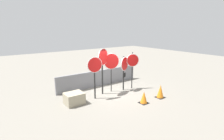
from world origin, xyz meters
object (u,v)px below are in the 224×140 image
(stop_sign_3, at_px, (124,67))
(stop_sign_4, at_px, (133,63))
(stop_sign_0, at_px, (95,69))
(storage_crate, at_px, (74,98))
(stop_sign_2, at_px, (112,63))
(stop_sign_1, at_px, (103,62))
(traffic_cone_0, at_px, (144,97))
(traffic_cone_1, at_px, (160,91))

(stop_sign_3, xyz_separation_m, stop_sign_4, (0.58, -0.09, 0.22))
(stop_sign_0, distance_m, storage_crate, 1.80)
(stop_sign_3, bearing_deg, stop_sign_4, -31.04)
(stop_sign_2, distance_m, storage_crate, 2.94)
(stop_sign_0, relative_size, stop_sign_1, 0.87)
(stop_sign_0, height_order, traffic_cone_0, stop_sign_0)
(stop_sign_0, distance_m, stop_sign_1, 0.84)
(stop_sign_0, bearing_deg, stop_sign_1, 31.73)
(stop_sign_0, bearing_deg, stop_sign_3, 10.70)
(stop_sign_0, distance_m, stop_sign_4, 2.69)
(stop_sign_0, distance_m, traffic_cone_1, 3.76)
(stop_sign_0, height_order, storage_crate, stop_sign_0)
(stop_sign_4, bearing_deg, traffic_cone_1, -59.43)
(stop_sign_1, bearing_deg, storage_crate, 164.56)
(stop_sign_1, distance_m, stop_sign_3, 1.47)
(storage_crate, bearing_deg, stop_sign_0, -2.64)
(stop_sign_1, height_order, stop_sign_3, stop_sign_1)
(stop_sign_2, bearing_deg, stop_sign_0, -147.87)
(stop_sign_1, relative_size, stop_sign_4, 1.15)
(traffic_cone_0, bearing_deg, storage_crate, 145.49)
(stop_sign_4, xyz_separation_m, storage_crate, (-3.88, 0.01, -1.38))
(stop_sign_0, bearing_deg, stop_sign_2, 22.31)
(traffic_cone_0, bearing_deg, traffic_cone_1, -0.83)
(stop_sign_4, height_order, traffic_cone_0, stop_sign_4)
(stop_sign_0, relative_size, stop_sign_3, 1.09)
(stop_sign_2, distance_m, traffic_cone_0, 2.74)
(traffic_cone_1, bearing_deg, storage_crate, 154.20)
(stop_sign_0, xyz_separation_m, storage_crate, (-1.19, 0.05, -1.34))
(stop_sign_4, bearing_deg, storage_crate, -156.88)
(stop_sign_2, bearing_deg, traffic_cone_1, -38.38)
(stop_sign_4, relative_size, traffic_cone_1, 3.18)
(stop_sign_2, distance_m, stop_sign_4, 1.40)
(stop_sign_0, relative_size, storage_crate, 2.52)
(traffic_cone_0, bearing_deg, stop_sign_4, 63.23)
(stop_sign_2, height_order, stop_sign_3, stop_sign_2)
(traffic_cone_1, bearing_deg, traffic_cone_0, 179.17)
(stop_sign_1, relative_size, traffic_cone_0, 4.31)
(stop_sign_2, xyz_separation_m, stop_sign_4, (1.36, -0.32, -0.08))
(stop_sign_2, relative_size, traffic_cone_1, 3.21)
(stop_sign_0, distance_m, traffic_cone_0, 2.89)
(traffic_cone_0, xyz_separation_m, traffic_cone_1, (1.26, -0.02, 0.06))
(stop_sign_1, distance_m, traffic_cone_0, 2.92)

